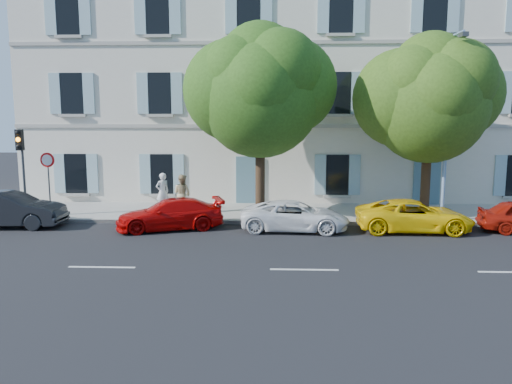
{
  "coord_description": "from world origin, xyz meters",
  "views": [
    {
      "loc": [
        -0.84,
        -18.11,
        4.39
      ],
      "look_at": [
        -1.66,
        2.0,
        1.4
      ],
      "focal_mm": 35.0,
      "sensor_mm": 36.0,
      "label": 1
    }
  ],
  "objects_px": {
    "tree_left": "(260,97)",
    "street_lamp": "(448,118)",
    "car_red_coupe": "(170,214)",
    "car_white_coupe": "(295,216)",
    "car_yellow_supercar": "(414,216)",
    "traffic_light": "(21,154)",
    "pedestrian_a": "(163,192)",
    "pedestrian_b": "(182,194)",
    "road_sign": "(48,170)",
    "tree_right": "(429,105)",
    "car_dark_sedan": "(9,210)"
  },
  "relations": [
    {
      "from": "street_lamp",
      "to": "car_dark_sedan",
      "type": "bearing_deg",
      "value": -176.31
    },
    {
      "from": "car_red_coupe",
      "to": "car_yellow_supercar",
      "type": "bearing_deg",
      "value": 72.99
    },
    {
      "from": "tree_right",
      "to": "pedestrian_a",
      "type": "xyz_separation_m",
      "value": [
        -11.52,
        1.28,
        -3.9
      ]
    },
    {
      "from": "car_red_coupe",
      "to": "tree_left",
      "type": "bearing_deg",
      "value": 100.66
    },
    {
      "from": "street_lamp",
      "to": "pedestrian_b",
      "type": "distance_m",
      "value": 11.7
    },
    {
      "from": "tree_left",
      "to": "street_lamp",
      "type": "relative_size",
      "value": 1.06
    },
    {
      "from": "traffic_light",
      "to": "road_sign",
      "type": "distance_m",
      "value": 1.26
    },
    {
      "from": "car_white_coupe",
      "to": "street_lamp",
      "type": "relative_size",
      "value": 0.57
    },
    {
      "from": "car_yellow_supercar",
      "to": "pedestrian_a",
      "type": "xyz_separation_m",
      "value": [
        -10.6,
        3.11,
        0.41
      ]
    },
    {
      "from": "car_dark_sedan",
      "to": "road_sign",
      "type": "xyz_separation_m",
      "value": [
        0.91,
        1.71,
        1.42
      ]
    },
    {
      "from": "traffic_light",
      "to": "pedestrian_b",
      "type": "bearing_deg",
      "value": 10.15
    },
    {
      "from": "pedestrian_b",
      "to": "car_red_coupe",
      "type": "bearing_deg",
      "value": 118.55
    },
    {
      "from": "tree_left",
      "to": "pedestrian_a",
      "type": "distance_m",
      "value": 6.32
    },
    {
      "from": "tree_right",
      "to": "car_white_coupe",
      "type": "bearing_deg",
      "value": -161.37
    },
    {
      "from": "car_dark_sedan",
      "to": "road_sign",
      "type": "height_order",
      "value": "road_sign"
    },
    {
      "from": "traffic_light",
      "to": "pedestrian_b",
      "type": "distance_m",
      "value": 6.99
    },
    {
      "from": "car_white_coupe",
      "to": "pedestrian_b",
      "type": "relative_size",
      "value": 2.42
    },
    {
      "from": "street_lamp",
      "to": "car_red_coupe",
      "type": "bearing_deg",
      "value": -173.57
    },
    {
      "from": "tree_left",
      "to": "pedestrian_b",
      "type": "bearing_deg",
      "value": 167.33
    },
    {
      "from": "car_yellow_supercar",
      "to": "tree_right",
      "type": "distance_m",
      "value": 4.77
    },
    {
      "from": "car_red_coupe",
      "to": "pedestrian_b",
      "type": "relative_size",
      "value": 2.4
    },
    {
      "from": "road_sign",
      "to": "pedestrian_a",
      "type": "bearing_deg",
      "value": 15.67
    },
    {
      "from": "tree_left",
      "to": "car_yellow_supercar",
      "type": "bearing_deg",
      "value": -16.79
    },
    {
      "from": "car_yellow_supercar",
      "to": "pedestrian_b",
      "type": "height_order",
      "value": "pedestrian_b"
    },
    {
      "from": "tree_left",
      "to": "traffic_light",
      "type": "xyz_separation_m",
      "value": [
        -10.16,
        -0.4,
        -2.38
      ]
    },
    {
      "from": "tree_left",
      "to": "road_sign",
      "type": "distance_m",
      "value": 9.71
    },
    {
      "from": "car_white_coupe",
      "to": "car_yellow_supercar",
      "type": "relative_size",
      "value": 0.95
    },
    {
      "from": "car_yellow_supercar",
      "to": "street_lamp",
      "type": "bearing_deg",
      "value": -49.9
    },
    {
      "from": "pedestrian_b",
      "to": "traffic_light",
      "type": "bearing_deg",
      "value": 38.62
    },
    {
      "from": "car_white_coupe",
      "to": "car_yellow_supercar",
      "type": "height_order",
      "value": "car_yellow_supercar"
    },
    {
      "from": "car_yellow_supercar",
      "to": "traffic_light",
      "type": "xyz_separation_m",
      "value": [
        -16.23,
        1.44,
        2.26
      ]
    },
    {
      "from": "road_sign",
      "to": "traffic_light",
      "type": "bearing_deg",
      "value": -159.44
    },
    {
      "from": "car_red_coupe",
      "to": "pedestrian_a",
      "type": "bearing_deg",
      "value": -179.39
    },
    {
      "from": "road_sign",
      "to": "street_lamp",
      "type": "bearing_deg",
      "value": -1.93
    },
    {
      "from": "traffic_light",
      "to": "pedestrian_a",
      "type": "xyz_separation_m",
      "value": [
        5.63,
        1.67,
        -1.84
      ]
    },
    {
      "from": "street_lamp",
      "to": "tree_left",
      "type": "bearing_deg",
      "value": 175.45
    },
    {
      "from": "car_red_coupe",
      "to": "road_sign",
      "type": "bearing_deg",
      "value": -124.93
    },
    {
      "from": "car_white_coupe",
      "to": "tree_right",
      "type": "distance_m",
      "value": 7.3
    },
    {
      "from": "tree_right",
      "to": "street_lamp",
      "type": "distance_m",
      "value": 1.01
    },
    {
      "from": "road_sign",
      "to": "pedestrian_b",
      "type": "height_order",
      "value": "road_sign"
    },
    {
      "from": "car_yellow_supercar",
      "to": "tree_right",
      "type": "xyz_separation_m",
      "value": [
        0.92,
        1.83,
        4.31
      ]
    },
    {
      "from": "car_white_coupe",
      "to": "pedestrian_b",
      "type": "distance_m",
      "value": 5.65
    },
    {
      "from": "car_yellow_supercar",
      "to": "street_lamp",
      "type": "xyz_separation_m",
      "value": [
        1.52,
        1.23,
        3.77
      ]
    },
    {
      "from": "traffic_light",
      "to": "street_lamp",
      "type": "distance_m",
      "value": 17.82
    },
    {
      "from": "car_red_coupe",
      "to": "tree_right",
      "type": "distance_m",
      "value": 11.52
    },
    {
      "from": "car_yellow_supercar",
      "to": "tree_left",
      "type": "xyz_separation_m",
      "value": [
        -6.07,
        1.83,
        4.64
      ]
    },
    {
      "from": "car_dark_sedan",
      "to": "road_sign",
      "type": "bearing_deg",
      "value": -30.06
    },
    {
      "from": "car_red_coupe",
      "to": "road_sign",
      "type": "distance_m",
      "value": 6.16
    },
    {
      "from": "road_sign",
      "to": "pedestrian_b",
      "type": "relative_size",
      "value": 1.58
    },
    {
      "from": "car_yellow_supercar",
      "to": "traffic_light",
      "type": "bearing_deg",
      "value": 86.15
    }
  ]
}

